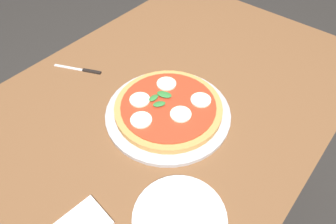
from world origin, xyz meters
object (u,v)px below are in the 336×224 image
Objects in this scene: plate_white at (180,219)px; knife at (83,70)px; dining_table at (168,119)px; pizza at (168,107)px; serving_tray at (168,113)px.

plate_white is 1.32× the size of knife.
knife is (0.09, -0.29, 0.11)m from dining_table.
plate_white reaches higher than knife.
knife is (0.04, -0.34, -0.02)m from pizza.
pizza is 0.34m from knife.
serving_tray is 0.02m from pizza.
dining_table is 0.15m from pizza.
dining_table is 0.14m from serving_tray.
knife is (0.03, -0.34, -0.00)m from serving_tray.
dining_table is 0.41m from plate_white.
pizza is (-0.01, -0.00, 0.02)m from serving_tray.
serving_tray is 1.16× the size of pizza.
pizza reaches higher than knife.
plate_white is at bearing 43.35° from dining_table.
serving_tray is 1.72× the size of plate_white.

